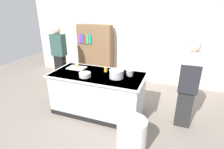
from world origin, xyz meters
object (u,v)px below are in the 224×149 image
(juice_cup, at_px, (106,70))
(person_guest, at_px, (59,55))
(bookshelf, at_px, (95,52))
(stock_pot, at_px, (116,74))
(onion, at_px, (77,65))
(mixing_bowl, at_px, (85,75))
(sauce_pan, at_px, (130,73))
(trash_bin, at_px, (132,135))
(person_chef, at_px, (188,83))

(juice_cup, xyz_separation_m, person_guest, (-1.74, 0.75, -0.04))
(juice_cup, relative_size, bookshelf, 0.06)
(stock_pot, bearing_deg, onion, 166.86)
(mixing_bowl, bearing_deg, onion, 136.26)
(mixing_bowl, height_order, person_guest, person_guest)
(sauce_pan, height_order, trash_bin, sauce_pan)
(onion, relative_size, bookshelf, 0.05)
(onion, bearing_deg, juice_cup, -0.48)
(onion, distance_m, bookshelf, 1.64)
(onion, bearing_deg, person_chef, -1.15)
(sauce_pan, xyz_separation_m, mixing_bowl, (-0.82, -0.38, -0.01))
(person_guest, bearing_deg, person_chef, 59.07)
(sauce_pan, xyz_separation_m, person_guest, (-2.28, 0.78, -0.05))
(mixing_bowl, distance_m, bookshelf, 2.16)
(sauce_pan, bearing_deg, bookshelf, 133.67)
(mixing_bowl, xyz_separation_m, trash_bin, (1.16, -0.64, -0.65))
(person_chef, distance_m, person_guest, 3.48)
(stock_pot, distance_m, bookshelf, 2.30)
(stock_pot, height_order, sauce_pan, stock_pot)
(sauce_pan, bearing_deg, person_guest, 161.06)
(bookshelf, bearing_deg, stock_pot, -53.72)
(onion, height_order, bookshelf, bookshelf)
(person_chef, bearing_deg, bookshelf, 58.61)
(mixing_bowl, height_order, bookshelf, bookshelf)
(juice_cup, bearing_deg, person_guest, 156.76)
(stock_pot, bearing_deg, person_chef, 8.42)
(trash_bin, distance_m, person_chef, 1.42)
(person_chef, bearing_deg, juice_cup, 88.80)
(person_guest, bearing_deg, juice_cup, 48.93)
(sauce_pan, height_order, person_chef, person_chef)
(mixing_bowl, height_order, juice_cup, juice_cup)
(stock_pot, relative_size, juice_cup, 3.45)
(person_guest, bearing_deg, trash_bin, 37.68)
(sauce_pan, distance_m, trash_bin, 1.26)
(person_guest, xyz_separation_m, bookshelf, (0.71, 0.86, -0.06))
(person_guest, distance_m, bookshelf, 1.12)
(onion, relative_size, stock_pot, 0.26)
(onion, height_order, mixing_bowl, onion)
(stock_pot, xyz_separation_m, juice_cup, (-0.33, 0.24, -0.03))
(onion, xyz_separation_m, trash_bin, (1.59, -1.05, -0.67))
(trash_bin, height_order, person_guest, person_guest)
(onion, bearing_deg, bookshelf, 101.03)
(sauce_pan, relative_size, person_guest, 0.12)
(onion, height_order, trash_bin, onion)
(stock_pot, bearing_deg, juice_cup, 143.87)
(onion, xyz_separation_m, bookshelf, (-0.31, 1.61, -0.11))
(sauce_pan, bearing_deg, mixing_bowl, -155.41)
(juice_cup, xyz_separation_m, bookshelf, (-1.03, 1.61, -0.10))
(onion, distance_m, trash_bin, 2.03)
(person_chef, bearing_deg, stock_pot, 98.67)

